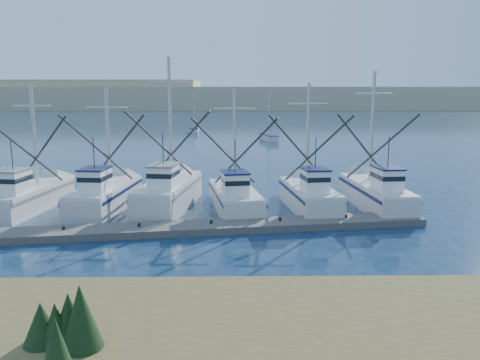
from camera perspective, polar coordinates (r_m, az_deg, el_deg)
name	(u,v)px	position (r m, az deg, el deg)	size (l,w,h in m)	color
ground	(306,268)	(21.40, 8.07, -10.63)	(500.00, 500.00, 0.00)	#0D203A
floating_dock	(158,229)	(26.58, -10.01, -5.96)	(31.13, 2.08, 0.42)	#625C58
dune_ridge	(240,98)	(229.73, -0.06, 9.97)	(360.00, 60.00, 10.00)	tan
trawler_fleet	(164,195)	(31.42, -9.20, -1.85)	(30.43, 9.10, 10.07)	silver
sailboat_near	(269,137)	(76.51, 3.54, 5.21)	(2.80, 5.96, 8.10)	silver
sailboat_far	(195,130)	(91.91, -5.56, 6.10)	(1.62, 4.88, 8.10)	silver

